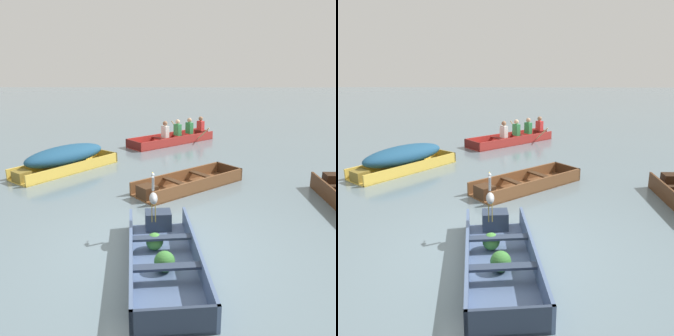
{
  "view_description": "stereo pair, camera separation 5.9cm",
  "coord_description": "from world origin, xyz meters",
  "views": [
    {
      "loc": [
        0.21,
        -5.75,
        3.08
      ],
      "look_at": [
        0.08,
        3.75,
        0.35
      ],
      "focal_mm": 40.0,
      "sensor_mm": 36.0,
      "label": 1
    },
    {
      "loc": [
        0.26,
        -5.75,
        3.08
      ],
      "look_at": [
        0.08,
        3.75,
        0.35
      ],
      "focal_mm": 40.0,
      "sensor_mm": 36.0,
      "label": 2
    }
  ],
  "objects": [
    {
      "name": "ground_plane",
      "position": [
        0.0,
        0.0,
        0.0
      ],
      "size": [
        80.0,
        80.0,
        0.0
      ],
      "primitive_type": "plane",
      "color": "slate"
    },
    {
      "name": "rowboat_red_with_crew",
      "position": [
        0.36,
        8.66,
        0.22
      ],
      "size": [
        3.36,
        3.07,
        0.89
      ],
      "color": "#AD2D28",
      "rests_on": "ground"
    },
    {
      "name": "skiff_yellow_mid_moored",
      "position": [
        -2.9,
        4.63,
        0.4
      ],
      "size": [
        2.69,
        3.08,
        0.74
      ],
      "color": "#E5BC47",
      "rests_on": "ground"
    },
    {
      "name": "skiff_wooden_brown_far_moored",
      "position": [
        0.53,
        3.11,
        0.11
      ],
      "size": [
        2.87,
        2.62,
        0.33
      ],
      "color": "brown",
      "rests_on": "ground"
    },
    {
      "name": "dinghy_slate_blue_foreground",
      "position": [
        0.06,
        -0.48,
        0.14
      ],
      "size": [
        1.38,
        3.14,
        0.38
      ],
      "color": "#475B7F",
      "rests_on": "ground"
    },
    {
      "name": "heron_on_dinghy",
      "position": [
        -0.12,
        0.26,
        0.85
      ],
      "size": [
        0.17,
        0.46,
        0.84
      ],
      "color": "olive",
      "rests_on": "dinghy_slate_blue_foreground"
    }
  ]
}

